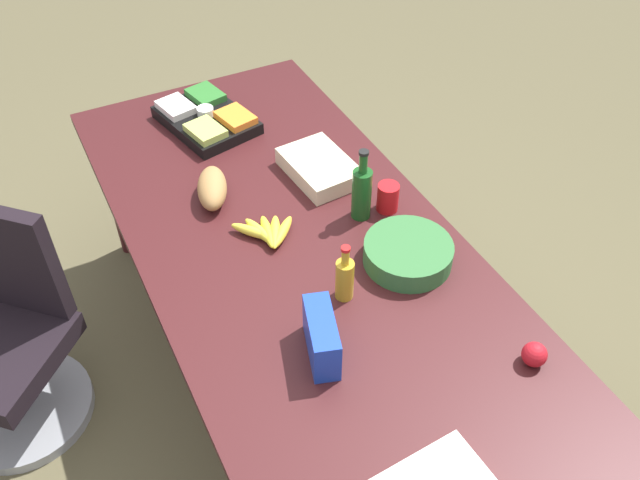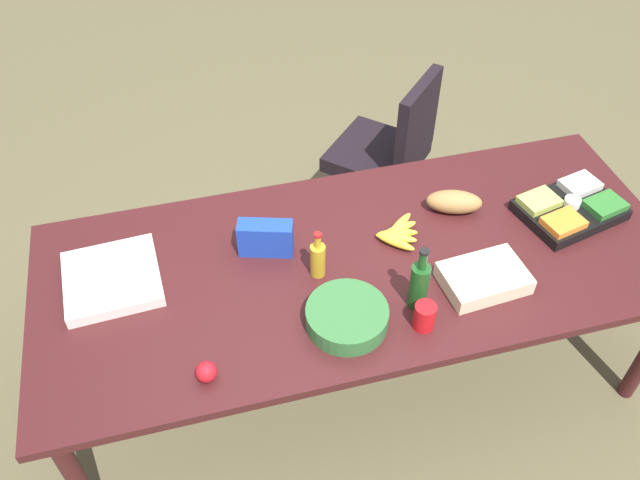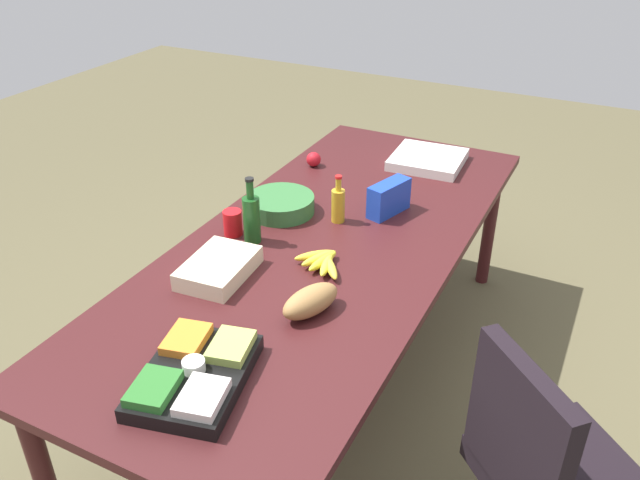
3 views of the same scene
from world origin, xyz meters
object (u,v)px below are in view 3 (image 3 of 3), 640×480
object	(u,v)px
bread_loaf	(311,301)
chip_bag_blue	(389,198)
sheet_cake	(219,268)
salad_bowl	(281,204)
red_solo_cup	(233,223)
banana_bunch	(323,261)
wine_bottle	(252,218)
veggie_tray	(195,374)
conference_table	(325,254)
pizza_box	(428,160)
apple_red	(314,159)
dressing_bottle	(338,204)

from	to	relation	value
bread_loaf	chip_bag_blue	size ratio (longest dim) A/B	1.09
sheet_cake	salad_bowl	distance (m)	0.57
red_solo_cup	banana_bunch	size ratio (longest dim) A/B	0.47
sheet_cake	wine_bottle	bearing A→B (deg)	-174.96
wine_bottle	veggie_tray	bearing A→B (deg)	20.29
conference_table	banana_bunch	distance (m)	0.22
red_solo_cup	wine_bottle	bearing A→B (deg)	83.11
banana_bunch	red_solo_cup	bearing A→B (deg)	-97.58
sheet_cake	red_solo_cup	bearing A→B (deg)	-156.27
bread_loaf	pizza_box	xyz separation A→B (m)	(-1.45, -0.05, -0.03)
conference_table	pizza_box	world-z (taller)	pizza_box
red_solo_cup	salad_bowl	world-z (taller)	red_solo_cup
wine_bottle	pizza_box	xyz separation A→B (m)	(-1.11, 0.40, -0.09)
conference_table	banana_bunch	bearing A→B (deg)	23.77
red_solo_cup	wine_bottle	distance (m)	0.12
salad_bowl	chip_bag_blue	world-z (taller)	chip_bag_blue
salad_bowl	banana_bunch	bearing A→B (deg)	48.83
bread_loaf	wine_bottle	distance (m)	0.57
sheet_cake	veggie_tray	size ratio (longest dim) A/B	0.67
conference_table	chip_bag_blue	size ratio (longest dim) A/B	11.81
wine_bottle	pizza_box	size ratio (longest dim) A/B	0.81
bread_loaf	apple_red	world-z (taller)	bread_loaf
wine_bottle	salad_bowl	xyz separation A→B (m)	(-0.28, -0.02, -0.07)
veggie_tray	apple_red	world-z (taller)	veggie_tray
conference_table	salad_bowl	xyz separation A→B (m)	(-0.15, -0.30, 0.10)
conference_table	dressing_bottle	size ratio (longest dim) A/B	11.86
sheet_cake	pizza_box	world-z (taller)	sheet_cake
sheet_cake	bread_loaf	distance (m)	0.43
dressing_bottle	pizza_box	world-z (taller)	dressing_bottle
wine_bottle	bread_loaf	bearing A→B (deg)	53.09
apple_red	bread_loaf	bearing A→B (deg)	26.76
veggie_tray	pizza_box	bearing A→B (deg)	177.17
banana_bunch	pizza_box	size ratio (longest dim) A/B	0.65
sheet_cake	conference_table	bearing A→B (deg)	149.58
pizza_box	chip_bag_blue	bearing A→B (deg)	-1.67
apple_red	red_solo_cup	bearing A→B (deg)	1.73
veggie_tray	salad_bowl	xyz separation A→B (m)	(-1.09, -0.33, 0.00)
conference_table	veggie_tray	bearing A→B (deg)	1.76
salad_bowl	pizza_box	bearing A→B (deg)	153.04
sheet_cake	apple_red	xyz separation A→B (m)	(-1.10, -0.15, 0.00)
dressing_bottle	banana_bunch	bearing A→B (deg)	16.43
chip_bag_blue	bread_loaf	bearing A→B (deg)	2.43
chip_bag_blue	pizza_box	bearing A→B (deg)	-178.26
salad_bowl	apple_red	bearing A→B (deg)	-168.78
conference_table	banana_bunch	size ratio (longest dim) A/B	11.11
chip_bag_blue	apple_red	bearing A→B (deg)	-120.25
wine_bottle	veggie_tray	distance (m)	0.87
red_solo_cup	wine_bottle	xyz separation A→B (m)	(0.01, 0.11, 0.06)
conference_table	pizza_box	bearing A→B (deg)	172.74
bread_loaf	pizza_box	world-z (taller)	bread_loaf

